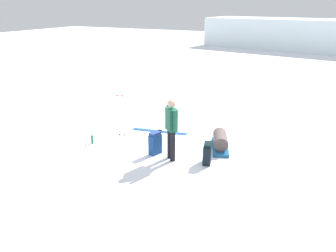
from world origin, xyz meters
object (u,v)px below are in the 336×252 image
Objects in this scene: ski_pair_near at (159,131)px; ski_poles_planted_near at (121,114)px; backpack_bright at (155,143)px; gear_sled at (220,141)px; thermos_bottle at (92,139)px; backpack_large_dark at (207,154)px; skier_standing at (171,126)px.

ski_poles_planted_near is at bearing -135.26° from ski_pair_near.
backpack_bright is at bearing -66.01° from ski_pair_near.
thermos_bottle is (-3.57, -1.40, -0.09)m from gear_sled.
backpack_bright reaches higher than backpack_large_dark.
backpack_large_dark is 3.13m from ski_poles_planted_near.
backpack_bright reaches higher than ski_pair_near.
thermos_bottle is (-3.55, -0.35, -0.16)m from backpack_large_dark.
ski_pair_near is 2.22m from thermos_bottle.
ski_poles_planted_near is at bearing -169.80° from gear_sled.
skier_standing is 6.54× the size of thermos_bottle.
ski_poles_planted_near reaches higher than backpack_bright.
backpack_large_dark is (0.95, 0.20, -0.67)m from skier_standing.
backpack_large_dark is 3.57m from thermos_bottle.
thermos_bottle reaches higher than ski_pair_near.
skier_standing is 2.20m from ski_pair_near.
backpack_bright is 1.72m from ski_poles_planted_near.
backpack_bright reaches higher than gear_sled.
skier_standing is 0.84m from backpack_bright.
skier_standing is 2.61× the size of backpack_bright.
backpack_large_dark is at bearing 5.57° from thermos_bottle.
gear_sled is 5.06× the size of thermos_bottle.
backpack_bright is at bearing -175.87° from backpack_large_dark.
ski_pair_near is 7.08× the size of thermos_bottle.
gear_sled is at bearing 37.32° from backpack_bright.
thermos_bottle is at bearing -173.38° from backpack_bright.
ski_poles_planted_near is 5.28× the size of thermos_bottle.
gear_sled is (0.02, 1.05, -0.06)m from backpack_large_dark.
ski_pair_near is at bearing 44.74° from ski_poles_planted_near.
thermos_bottle is (-0.49, -0.84, -0.63)m from ski_poles_planted_near.
thermos_bottle is at bearing -128.76° from ski_pair_near.
thermos_bottle is (-2.05, -0.24, -0.19)m from backpack_bright.
thermos_bottle is at bearing -158.63° from gear_sled.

